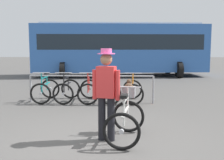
% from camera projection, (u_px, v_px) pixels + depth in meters
% --- Properties ---
extents(ground_plane, '(80.00, 80.00, 0.00)m').
position_uv_depth(ground_plane, '(97.00, 140.00, 5.18)').
color(ground_plane, '#514F4C').
extents(bike_rack_rail, '(3.91, 0.20, 0.88)m').
position_uv_depth(bike_rack_rail, '(91.00, 81.00, 8.53)').
color(bike_rack_rail, '#99999E').
rests_on(bike_rack_rail, ground).
extents(racked_bike_teal, '(0.71, 1.15, 0.98)m').
position_uv_depth(racked_bike_teal, '(46.00, 90.00, 8.82)').
color(racked_bike_teal, black).
rests_on(racked_bike_teal, ground).
extents(racked_bike_black, '(0.73, 1.14, 0.97)m').
position_uv_depth(racked_bike_black, '(67.00, 90.00, 8.78)').
color(racked_bike_black, black).
rests_on(racked_bike_black, ground).
extents(racked_bike_red, '(0.70, 1.11, 0.97)m').
position_uv_depth(racked_bike_red, '(89.00, 90.00, 8.75)').
color(racked_bike_red, black).
rests_on(racked_bike_red, ground).
extents(racked_bike_white, '(0.67, 1.10, 0.97)m').
position_uv_depth(racked_bike_white, '(111.00, 90.00, 8.72)').
color(racked_bike_white, black).
rests_on(racked_bike_white, ground).
extents(racked_bike_orange, '(0.71, 1.14, 0.98)m').
position_uv_depth(racked_bike_orange, '(133.00, 91.00, 8.68)').
color(racked_bike_orange, black).
rests_on(racked_bike_orange, ground).
extents(featured_bicycle, '(0.83, 1.25, 1.09)m').
position_uv_depth(featured_bicycle, '(126.00, 114.00, 5.24)').
color(featured_bicycle, black).
rests_on(featured_bicycle, ground).
extents(person_with_featured_bike, '(0.51, 0.32, 1.72)m').
position_uv_depth(person_with_featured_bike, '(106.00, 91.00, 5.07)').
color(person_with_featured_bike, black).
rests_on(person_with_featured_bike, ground).
extents(bus_distant, '(10.15, 3.86, 3.08)m').
position_uv_depth(bus_distant, '(120.00, 47.00, 16.26)').
color(bus_distant, '#3366B7').
rests_on(bus_distant, ground).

